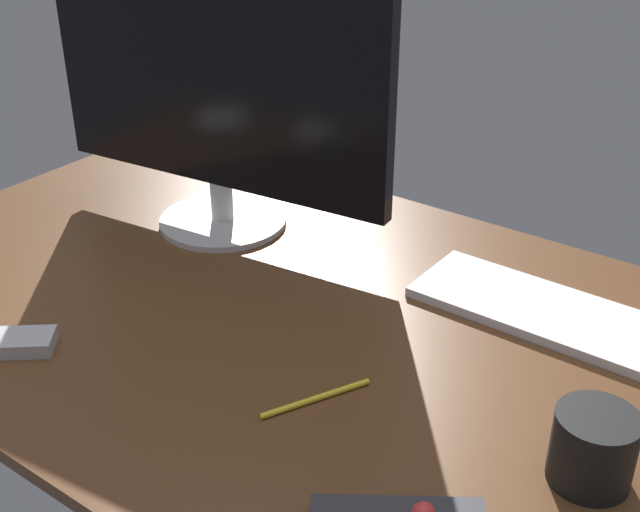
{
  "coord_description": "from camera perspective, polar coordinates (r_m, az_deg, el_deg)",
  "views": [
    {
      "loc": [
        60.95,
        -77.94,
        65.1
      ],
      "look_at": [
        -0.49,
        6.5,
        8.0
      ],
      "focal_mm": 46.54,
      "sensor_mm": 36.0,
      "label": 1
    }
  ],
  "objects": [
    {
      "name": "desk",
      "position": [
        1.18,
        -1.67,
        -4.28
      ],
      "size": [
        140.0,
        84.0,
        2.0
      ],
      "primitive_type": "cube",
      "color": "brown",
      "rests_on": "ground"
    },
    {
      "name": "monitor",
      "position": [
        1.34,
        -7.29,
        12.07
      ],
      "size": [
        61.69,
        21.59,
        47.46
      ],
      "rotation": [
        0.0,
        0.0,
        0.11
      ],
      "color": "silver",
      "rests_on": "desk"
    },
    {
      "name": "keyboard",
      "position": [
        1.21,
        14.77,
        -3.56
      ],
      "size": [
        35.09,
        14.86,
        1.42
      ],
      "primitive_type": "cube",
      "rotation": [
        0.0,
        0.0,
        -0.01
      ],
      "color": "white",
      "rests_on": "desk"
    },
    {
      "name": "coffee_mug",
      "position": [
        0.93,
        18.26,
        -12.43
      ],
      "size": [
        8.83,
        8.83,
        8.37
      ],
      "primitive_type": "cylinder",
      "color": "black",
      "rests_on": "desk"
    },
    {
      "name": "pen",
      "position": [
        1.01,
        -0.28,
        -9.77
      ],
      "size": [
        7.13,
        13.4,
        0.75
      ],
      "primitive_type": "cylinder",
      "rotation": [
        0.0,
        1.57,
        1.11
      ],
      "color": "yellow",
      "rests_on": "desk"
    }
  ]
}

